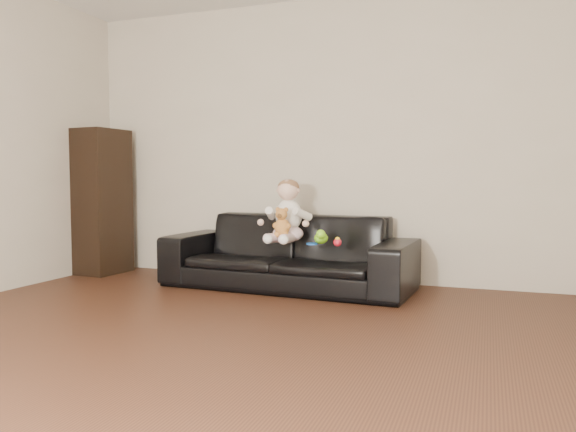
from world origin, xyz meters
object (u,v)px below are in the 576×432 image
at_px(sofa, 288,252).
at_px(teddy_bear, 282,222).
at_px(toy_green, 321,238).
at_px(toy_blue_disc, 312,244).
at_px(cabinet, 103,202).
at_px(baby, 287,214).
at_px(toy_rattle, 337,242).

relative_size(sofa, teddy_bear, 9.12).
relative_size(toy_green, toy_blue_disc, 1.51).
bearing_deg(cabinet, toy_green, -1.24).
relative_size(sofa, cabinet, 1.50).
xyz_separation_m(sofa, toy_green, (0.35, -0.15, 0.15)).
distance_m(baby, toy_rattle, 0.54).
xyz_separation_m(cabinet, teddy_bear, (2.05, -0.38, -0.13)).
bearing_deg(teddy_bear, toy_blue_disc, 14.24).
bearing_deg(cabinet, baby, -1.22).
relative_size(sofa, toy_rattle, 32.90).
distance_m(baby, toy_blue_disc, 0.35).
distance_m(cabinet, toy_blue_disc, 2.34).
distance_m(cabinet, teddy_bear, 2.09).
distance_m(teddy_bear, toy_blue_disc, 0.30).
xyz_separation_m(teddy_bear, toy_blue_disc, (0.24, 0.06, -0.17)).
bearing_deg(toy_green, toy_blue_disc, -129.83).
xyz_separation_m(teddy_bear, toy_rattle, (0.47, 0.00, -0.15)).
distance_m(sofa, teddy_bear, 0.40).
bearing_deg(toy_blue_disc, sofa, 142.69).
bearing_deg(cabinet, toy_rattle, -3.61).
height_order(teddy_bear, toy_blue_disc, teddy_bear).
bearing_deg(cabinet, sofa, 2.01).
bearing_deg(toy_rattle, sofa, 151.91).
bearing_deg(teddy_bear, toy_green, 23.62).
height_order(sofa, teddy_bear, teddy_bear).
bearing_deg(toy_green, cabinet, 173.89).
xyz_separation_m(sofa, baby, (0.04, -0.12, 0.33)).
height_order(cabinet, baby, cabinet).
relative_size(sofa, toy_green, 15.80).
height_order(cabinet, toy_green, cabinet).
height_order(toy_green, toy_blue_disc, toy_green).
distance_m(toy_rattle, toy_blue_disc, 0.24).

